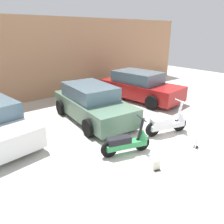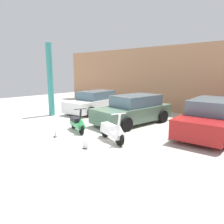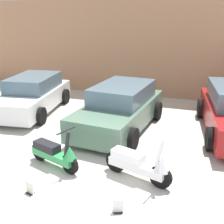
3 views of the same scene
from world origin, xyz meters
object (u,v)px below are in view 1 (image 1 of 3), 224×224
Objects in this scene: placard_near_left_scooter at (157,166)px; placard_near_right_scooter at (196,144)px; car_rear_center at (92,103)px; scooter_front_right at (168,122)px; scooter_front_left at (128,141)px; car_rear_right at (140,86)px.

placard_near_right_scooter is (1.79, 0.01, 0.00)m from placard_near_left_scooter.
placard_near_left_scooter and placard_near_right_scooter have the same top height.
car_rear_center is 3.91m from placard_near_left_scooter.
scooter_front_right is 5.87× the size of placard_near_left_scooter.
placard_near_right_scooter is at bearing -11.83° from scooter_front_left.
placard_near_left_scooter is at bearing -71.80° from scooter_front_left.
scooter_front_right is at bearing 83.29° from placard_near_right_scooter.
placard_near_left_scooter is (-4.04, -4.49, -0.55)m from car_rear_right.
placard_near_left_scooter is at bearing -132.76° from scooter_front_right.
scooter_front_right is 0.36× the size of car_rear_right.
scooter_front_left reaches higher than placard_near_right_scooter.
placard_near_right_scooter is at bearing -33.50° from car_rear_right.
car_rear_center reaches higher than scooter_front_right.
scooter_front_right is at bearing 30.22° from car_rear_center.
scooter_front_left is 5.44× the size of placard_near_left_scooter.
car_rear_right is 5.04m from placard_near_right_scooter.
car_rear_right is at bearing 63.44° from placard_near_right_scooter.
scooter_front_right is 0.38× the size of car_rear_center.
scooter_front_left is 1.93m from scooter_front_right.
car_rear_center is 15.60× the size of placard_near_left_scooter.
scooter_front_right is 2.96m from car_rear_center.
scooter_front_left reaches higher than placard_near_left_scooter.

